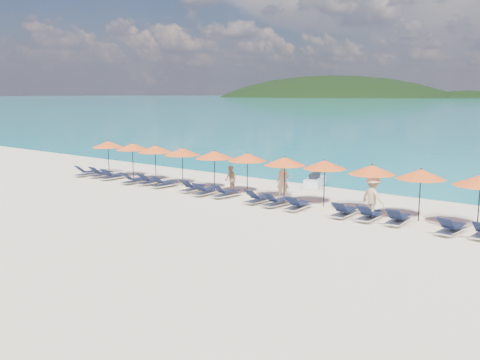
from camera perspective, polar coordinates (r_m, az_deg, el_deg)
The scene contains 33 objects.
ground at distance 23.84m, azimuth -4.55°, elevation -3.75°, with size 1400.00×1400.00×0.00m, color beige.
headland_main at distance 641.71m, azimuth 9.40°, elevation 5.30°, with size 374.00×242.00×126.50m.
headland_small at distance 601.59m, azimuth 22.93°, elevation 4.72°, with size 162.00×126.00×85.50m.
jetski at distance 31.12m, azimuth 8.01°, elevation -0.14°, with size 1.40×2.30×0.77m.
beachgoer_a at distance 27.39m, azimuth 4.60°, elevation -0.15°, with size 0.65×0.43×1.78m, color tan.
beachgoer_b at distance 28.87m, azimuth -1.00°, elevation 0.07°, with size 0.72×0.42×1.49m, color tan.
beachgoer_c at distance 23.78m, azimuth 14.00°, elevation -1.78°, with size 1.18×0.55×1.83m, color tan.
umbrella_0 at distance 36.30m, azimuth -13.90°, elevation 3.72°, with size 2.10×2.10×2.28m.
umbrella_1 at distance 34.40m, azimuth -11.41°, elevation 3.52°, with size 2.10×2.10×2.28m.
umbrella_2 at distance 32.63m, azimuth -9.03°, elevation 3.28°, with size 2.10×2.10×2.28m.
umbrella_3 at distance 30.98m, azimuth -6.18°, elevation 3.03°, with size 2.10×2.10×2.28m.
umbrella_4 at distance 29.32m, azimuth -2.76°, elevation 2.72°, with size 2.10×2.10×2.28m.
umbrella_5 at distance 28.16m, azimuth 0.79°, elevation 2.45°, with size 2.10×2.10×2.28m.
umbrella_6 at distance 26.55m, azimuth 4.79°, elevation 2.00°, with size 2.10×2.10×2.28m.
umbrella_7 at distance 25.52m, azimuth 9.02°, elevation 1.63°, with size 2.10×2.10×2.28m.
umbrella_8 at distance 24.26m, azimuth 13.90°, elevation 1.07°, with size 2.10×2.10×2.28m.
umbrella_9 at distance 23.51m, azimuth 18.73°, elevation 0.60°, with size 2.10×2.10×2.28m.
lounger_0 at distance 36.08m, azimuth -15.97°, elevation 0.75°, with size 0.70×1.73×0.66m.
lounger_1 at distance 35.40m, azimuth -14.60°, elevation 0.65°, with size 0.76×1.75×0.66m.
lounger_2 at distance 34.30m, azimuth -13.43°, elevation 0.43°, with size 0.77×1.75×0.66m.
lounger_3 at distance 32.44m, azimuth -11.23°, elevation 0.01°, with size 0.73×1.74×0.66m.
lounger_4 at distance 31.90m, azimuth -9.61°, elevation -0.10°, with size 0.76×1.75×0.66m.
lounger_5 at distance 30.91m, azimuth -8.10°, elevation -0.36°, with size 0.70×1.73×0.66m.
lounger_6 at distance 29.35m, azimuth -5.08°, elevation -0.82°, with size 0.77×1.75×0.66m.
lounger_7 at distance 28.32m, azimuth -3.74°, elevation -1.17°, with size 0.78×1.75×0.66m.
lounger_8 at distance 27.67m, azimuth -1.54°, elevation -1.40°, with size 0.75×1.74×0.66m.
lounger_9 at distance 26.25m, azimuth 1.97°, elevation -1.99°, with size 0.69×1.72×0.66m.
lounger_10 at distance 25.53m, azimuth 3.96°, elevation -2.33°, with size 0.78×1.75×0.66m.
lounger_11 at distance 24.87m, azimuth 6.17°, elevation -2.68°, with size 0.76×1.74×0.66m.
lounger_12 at distance 23.82m, azimuth 11.08°, elevation -3.33°, with size 0.70×1.73×0.66m.
lounger_13 at distance 23.38m, azimuth 13.65°, elevation -3.66°, with size 0.68×1.72×0.66m.
lounger_14 at distance 23.01m, azimuth 16.49°, elevation -3.99°, with size 0.78×1.75×0.66m.
lounger_15 at distance 22.12m, azimuth 21.59°, elevation -4.80°, with size 0.74×1.74×0.66m.
Camera 1 is at (16.02, -16.82, 5.37)m, focal length 40.00 mm.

